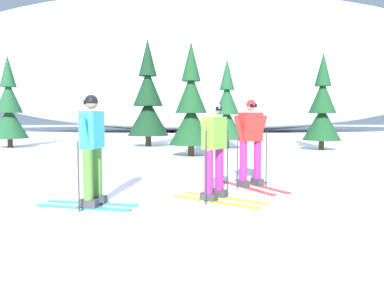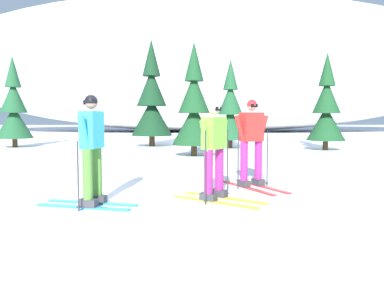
# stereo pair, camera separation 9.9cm
# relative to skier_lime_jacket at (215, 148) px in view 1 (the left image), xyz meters

# --- Properties ---
(ground_plane) EXTENTS (120.00, 120.00, 0.00)m
(ground_plane) POSITION_rel_skier_lime_jacket_xyz_m (-1.31, 0.53, -0.89)
(ground_plane) COLOR white
(skier_lime_jacket) EXTENTS (1.60, 1.32, 1.69)m
(skier_lime_jacket) POSITION_rel_skier_lime_jacket_xyz_m (0.00, 0.00, 0.00)
(skier_lime_jacket) COLOR gold
(skier_lime_jacket) RESTS_ON ground
(skier_red_jacket) EXTENTS (1.18, 1.70, 1.78)m
(skier_red_jacket) POSITION_rel_skier_lime_jacket_xyz_m (0.84, 1.19, 0.05)
(skier_red_jacket) COLOR red
(skier_red_jacket) RESTS_ON ground
(skier_cyan_jacket) EXTENTS (1.63, 0.80, 1.78)m
(skier_cyan_jacket) POSITION_rel_skier_lime_jacket_xyz_m (-1.98, -0.42, 0.04)
(skier_cyan_jacket) COLOR #2893CC
(skier_cyan_jacket) RESTS_ON ground
(pine_tree_far_left) EXTENTS (1.66, 1.66, 4.31)m
(pine_tree_far_left) POSITION_rel_skier_lime_jacket_xyz_m (-8.59, 11.24, 0.91)
(pine_tree_far_left) COLOR #47301E
(pine_tree_far_left) RESTS_ON ground
(pine_tree_center_left) EXTENTS (2.01, 2.01, 5.20)m
(pine_tree_center_left) POSITION_rel_skier_lime_jacket_xyz_m (-2.20, 11.83, 1.28)
(pine_tree_center_left) COLOR #47301E
(pine_tree_center_left) RESTS_ON ground
(pine_tree_center) EXTENTS (1.61, 1.61, 4.16)m
(pine_tree_center) POSITION_rel_skier_lime_jacket_xyz_m (-0.22, 7.23, 0.85)
(pine_tree_center) COLOR #47301E
(pine_tree_center) RESTS_ON ground
(pine_tree_center_right) EXTENTS (1.57, 1.57, 4.07)m
(pine_tree_center_right) POSITION_rel_skier_lime_jacket_xyz_m (1.50, 10.64, 0.81)
(pine_tree_center_right) COLOR #47301E
(pine_tree_center_right) RESTS_ON ground
(pine_tree_far_right) EXTENTS (1.63, 1.63, 4.21)m
(pine_tree_far_right) POSITION_rel_skier_lime_jacket_xyz_m (5.51, 9.62, 0.87)
(pine_tree_far_right) COLOR #47301E
(pine_tree_far_right) RESTS_ON ground
(snow_ridge_background) EXTENTS (51.92, 19.58, 12.69)m
(snow_ridge_background) POSITION_rel_skier_lime_jacket_xyz_m (1.75, 29.98, 5.45)
(snow_ridge_background) COLOR white
(snow_ridge_background) RESTS_ON ground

